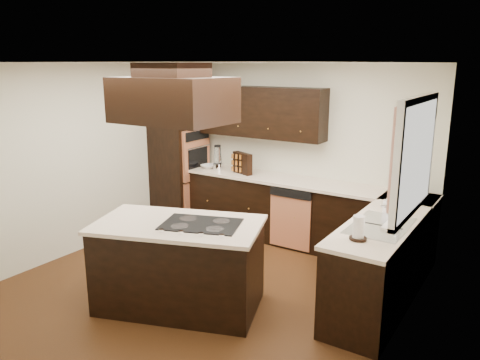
{
  "coord_description": "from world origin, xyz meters",
  "views": [
    {
      "loc": [
        3.02,
        -3.9,
        2.49
      ],
      "look_at": [
        0.1,
        0.6,
        1.15
      ],
      "focal_mm": 35.0,
      "sensor_mm": 36.0,
      "label": 1
    }
  ],
  "objects_px": {
    "range_hood": "(173,100)",
    "spice_rack": "(242,163)",
    "oven_column": "(179,156)",
    "island": "(179,267)"
  },
  "relations": [
    {
      "from": "island",
      "to": "range_hood",
      "type": "bearing_deg",
      "value": -73.18
    },
    {
      "from": "island",
      "to": "spice_rack",
      "type": "bearing_deg",
      "value": 86.38
    },
    {
      "from": "island",
      "to": "oven_column",
      "type": "bearing_deg",
      "value": 110.17
    },
    {
      "from": "range_hood",
      "to": "spice_rack",
      "type": "height_order",
      "value": "range_hood"
    },
    {
      "from": "spice_rack",
      "to": "oven_column",
      "type": "bearing_deg",
      "value": -156.91
    },
    {
      "from": "oven_column",
      "to": "range_hood",
      "type": "distance_m",
      "value": 3.13
    },
    {
      "from": "island",
      "to": "spice_rack",
      "type": "xyz_separation_m",
      "value": [
        -0.63,
        2.2,
        0.63
      ]
    },
    {
      "from": "oven_column",
      "to": "spice_rack",
      "type": "xyz_separation_m",
      "value": [
        1.19,
        0.02,
        0.01
      ]
    },
    {
      "from": "island",
      "to": "spice_rack",
      "type": "relative_size",
      "value": 4.4
    },
    {
      "from": "oven_column",
      "to": "spice_rack",
      "type": "relative_size",
      "value": 5.74
    }
  ]
}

